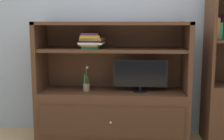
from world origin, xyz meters
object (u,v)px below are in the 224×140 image
object	(u,v)px
magazine_stack	(91,41)
upright_book_row	(222,29)
tv_monitor	(140,75)
potted_plant	(86,86)
media_console	(112,102)

from	to	relation	value
magazine_stack	upright_book_row	world-z (taller)	upright_book_row
tv_monitor	potted_plant	world-z (taller)	tv_monitor
media_console	magazine_stack	size ratio (longest dim) A/B	4.95
potted_plant	magazine_stack	bearing A→B (deg)	35.68
tv_monitor	potted_plant	distance (m)	0.63
media_console	upright_book_row	distance (m)	1.48
potted_plant	upright_book_row	size ratio (longest dim) A/B	1.12
media_console	potted_plant	size ratio (longest dim) A/B	5.77
media_console	magazine_stack	world-z (taller)	media_console
potted_plant	magazine_stack	distance (m)	0.52
media_console	upright_book_row	world-z (taller)	upright_book_row
tv_monitor	magazine_stack	size ratio (longest dim) A/B	1.76
media_console	potted_plant	distance (m)	0.36
potted_plant	upright_book_row	world-z (taller)	upright_book_row
potted_plant	upright_book_row	xyz separation A→B (m)	(1.51, 0.04, 0.65)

